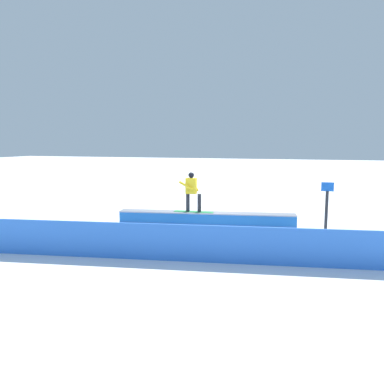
{
  "coord_description": "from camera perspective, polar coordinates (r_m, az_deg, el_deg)",
  "views": [
    {
      "loc": [
        -3.61,
        13.41,
        3.25
      ],
      "look_at": [
        0.24,
        1.04,
        1.51
      ],
      "focal_mm": 34.65,
      "sensor_mm": 36.0,
      "label": 1
    }
  ],
  "objects": [
    {
      "name": "snowboarder",
      "position": [
        14.08,
        -0.02,
        0.26
      ],
      "size": [
        1.54,
        0.47,
        1.52
      ],
      "color": "green",
      "rests_on": "grind_box"
    },
    {
      "name": "ground_plane",
      "position": [
        14.26,
        2.15,
        -5.52
      ],
      "size": [
        120.0,
        120.0,
        0.0
      ],
      "primitive_type": "plane",
      "color": "white"
    },
    {
      "name": "safety_fence",
      "position": [
        10.3,
        -3.93,
        -7.75
      ],
      "size": [
        12.62,
        2.1,
        1.03
      ],
      "primitive_type": "cube",
      "rotation": [
        0.0,
        0.0,
        0.16
      ],
      "color": "#3476E6",
      "rests_on": "ground_plane"
    },
    {
      "name": "grind_box",
      "position": [
        14.2,
        2.16,
        -4.44
      ],
      "size": [
        6.71,
        1.62,
        0.6
      ],
      "color": "blue",
      "rests_on": "ground_plane"
    },
    {
      "name": "trail_marker",
      "position": [
        13.27,
        19.99,
        -2.42
      ],
      "size": [
        0.4,
        0.1,
        1.93
      ],
      "color": "#262628",
      "rests_on": "ground_plane"
    }
  ]
}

